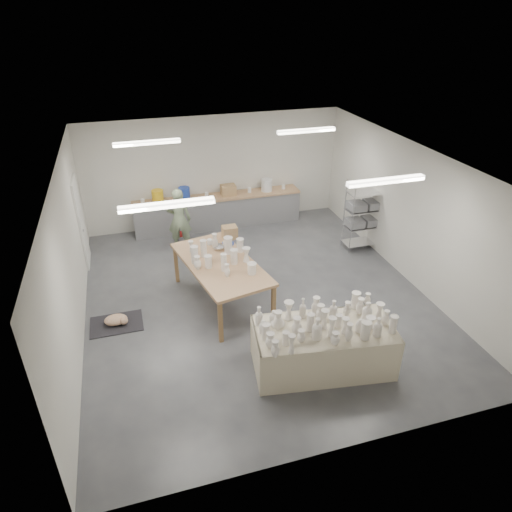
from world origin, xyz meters
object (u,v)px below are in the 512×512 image
object	(u,v)px
red_stool	(179,235)
potter	(179,219)
drying_table	(323,345)
work_table	(221,259)

from	to	relation	value
red_stool	potter	bearing A→B (deg)	-90.00
potter	drying_table	bearing A→B (deg)	120.41
work_table	red_stool	size ratio (longest dim) A/B	6.95
drying_table	red_stool	xyz separation A→B (m)	(-1.68, 5.28, -0.21)
drying_table	red_stool	distance (m)	5.55
work_table	potter	bearing A→B (deg)	89.92
drying_table	potter	size ratio (longest dim) A/B	1.52
work_table	red_stool	world-z (taller)	work_table
potter	red_stool	world-z (taller)	potter
potter	red_stool	xyz separation A→B (m)	(-0.00, 0.27, -0.55)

